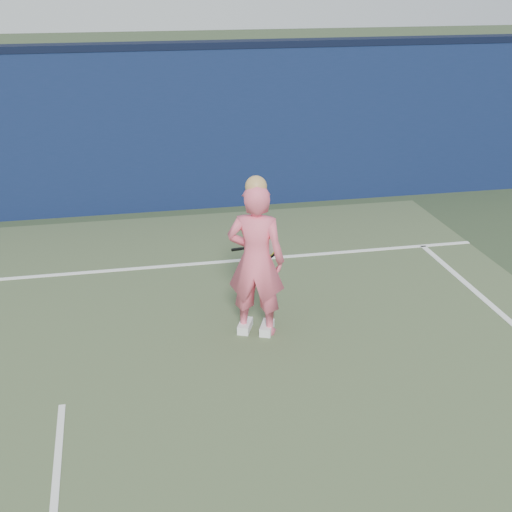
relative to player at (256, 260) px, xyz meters
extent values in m
plane|color=#2E3D25|center=(-1.99, -2.03, -0.84)|extent=(80.00, 80.00, 0.00)
cube|color=#0E1A3D|center=(-1.99, 4.47, 0.41)|extent=(24.00, 0.40, 2.50)
cube|color=black|center=(-1.99, 4.47, 1.71)|extent=(24.00, 0.42, 0.10)
imported|color=#FC627E|center=(0.00, 0.00, -0.01)|extent=(0.71, 0.60, 1.66)
sphere|color=tan|center=(0.00, 0.00, 0.79)|extent=(0.22, 0.22, 0.22)
cube|color=white|center=(0.11, -0.05, -0.79)|extent=(0.22, 0.30, 0.10)
cube|color=white|center=(-0.11, 0.05, -0.79)|extent=(0.22, 0.30, 0.10)
torus|color=black|center=(0.17, 0.36, -0.01)|extent=(0.30, 0.15, 0.30)
torus|color=#D0D714|center=(0.17, 0.36, -0.01)|extent=(0.24, 0.12, 0.25)
cylinder|color=beige|center=(0.17, 0.36, -0.01)|extent=(0.24, 0.11, 0.24)
cylinder|color=black|center=(0.00, 0.50, -0.06)|extent=(0.25, 0.16, 0.10)
cylinder|color=black|center=(-0.10, 0.59, -0.10)|extent=(0.12, 0.09, 0.07)
cube|color=white|center=(-1.99, 1.97, -0.83)|extent=(11.00, 0.08, 0.01)
camera|label=1|loc=(-1.38, -6.69, 2.84)|focal=50.00mm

